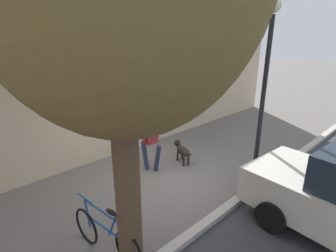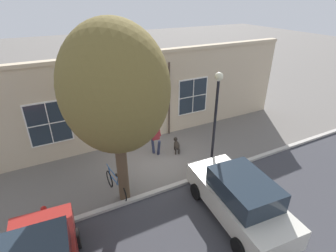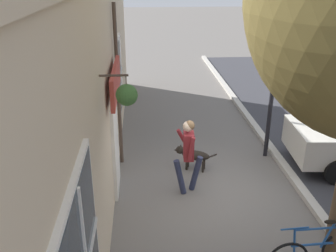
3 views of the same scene
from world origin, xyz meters
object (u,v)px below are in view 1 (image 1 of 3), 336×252
dog_on_leash (182,150)px  leaning_bicycle (106,235)px  street_lamp (266,68)px  pedestrian_walking (151,136)px

dog_on_leash → leaning_bicycle: bearing=-66.4°
dog_on_leash → street_lamp: 3.32m
pedestrian_walking → leaning_bicycle: size_ratio=1.01×
pedestrian_walking → leaning_bicycle: pedestrian_walking is taller
dog_on_leash → street_lamp: size_ratio=0.24×
pedestrian_walking → street_lamp: (2.32, 1.61, 1.89)m
dog_on_leash → leaning_bicycle: leaning_bicycle is taller
street_lamp → pedestrian_walking: bearing=-145.3°
dog_on_leash → pedestrian_walking: bearing=-104.3°
dog_on_leash → street_lamp: street_lamp is taller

